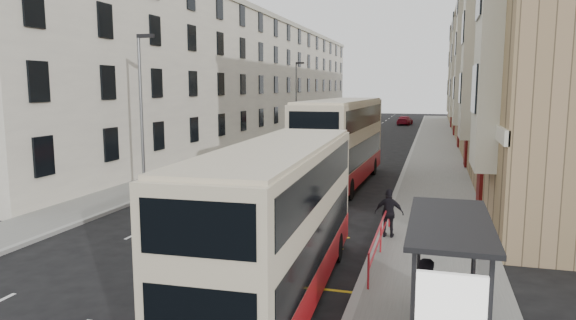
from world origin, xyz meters
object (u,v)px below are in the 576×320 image
(double_decker_front, at_px, (279,222))
(bus_shelter, at_px, (457,260))
(car_silver, at_px, (346,125))
(white_van, at_px, (311,131))
(car_red, at_px, (405,120))
(double_decker_rear, at_px, (341,142))
(car_dark, at_px, (352,119))
(pedestrian_mid, at_px, (427,298))
(street_lamp_far, at_px, (297,96))
(pedestrian_far, at_px, (389,213))
(street_lamp_near, at_px, (142,106))

(double_decker_front, bearing_deg, bus_shelter, -26.60)
(bus_shelter, relative_size, car_silver, 0.95)
(white_van, distance_m, car_red, 25.06)
(double_decker_rear, distance_m, car_dark, 49.02)
(pedestrian_mid, distance_m, car_red, 66.78)
(pedestrian_mid, bearing_deg, white_van, 93.87)
(bus_shelter, xyz_separation_m, double_decker_rear, (-5.59, 18.29, 0.34))
(double_decker_front, bearing_deg, double_decker_rear, 92.13)
(street_lamp_far, distance_m, pedestrian_far, 36.84)
(double_decker_rear, bearing_deg, double_decker_front, -83.54)
(pedestrian_mid, height_order, car_red, pedestrian_mid)
(car_red, bearing_deg, street_lamp_near, 86.62)
(pedestrian_mid, distance_m, pedestrian_far, 7.56)
(pedestrian_mid, height_order, pedestrian_far, pedestrian_far)
(street_lamp_near, distance_m, street_lamp_far, 30.00)
(bus_shelter, height_order, street_lamp_near, street_lamp_near)
(bus_shelter, distance_m, street_lamp_near, 19.38)
(bus_shelter, relative_size, double_decker_rear, 0.35)
(bus_shelter, relative_size, pedestrian_far, 2.39)
(car_red, bearing_deg, pedestrian_far, 99.56)
(bus_shelter, height_order, double_decker_rear, double_decker_rear)
(double_decker_front, relative_size, white_van, 1.86)
(double_decker_front, xyz_separation_m, car_silver, (-7.09, 52.84, -1.33))
(white_van, bearing_deg, car_silver, 66.22)
(double_decker_rear, bearing_deg, white_van, 109.13)
(white_van, bearing_deg, car_red, 56.21)
(street_lamp_far, bearing_deg, car_red, 68.23)
(street_lamp_far, bearing_deg, pedestrian_mid, -71.30)
(street_lamp_near, xyz_separation_m, pedestrian_mid, (14.16, -11.82, -3.61))
(car_silver, bearing_deg, car_dark, 82.04)
(double_decker_rear, bearing_deg, car_silver, 101.11)
(white_van, height_order, car_red, white_van)
(double_decker_front, bearing_deg, pedestrian_far, 66.62)
(pedestrian_far, distance_m, white_van, 37.46)
(double_decker_front, bearing_deg, pedestrian_mid, -22.28)
(street_lamp_near, relative_size, car_dark, 1.75)
(street_lamp_near, relative_size, car_red, 1.78)
(double_decker_front, distance_m, car_dark, 65.37)
(bus_shelter, bearing_deg, car_silver, 101.77)
(double_decker_rear, height_order, white_van, double_decker_rear)
(double_decker_rear, xyz_separation_m, car_dark, (-6.90, 48.50, -1.72))
(double_decker_rear, bearing_deg, street_lamp_near, -145.01)
(double_decker_rear, distance_m, car_silver, 37.01)
(car_silver, bearing_deg, white_van, -113.15)
(street_lamp_far, relative_size, car_red, 1.78)
(street_lamp_near, height_order, car_red, street_lamp_near)
(car_dark, bearing_deg, street_lamp_near, -81.85)
(pedestrian_mid, bearing_deg, double_decker_rear, 93.18)
(double_decker_rear, bearing_deg, car_dark, 100.14)
(double_decker_front, distance_m, car_silver, 53.33)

